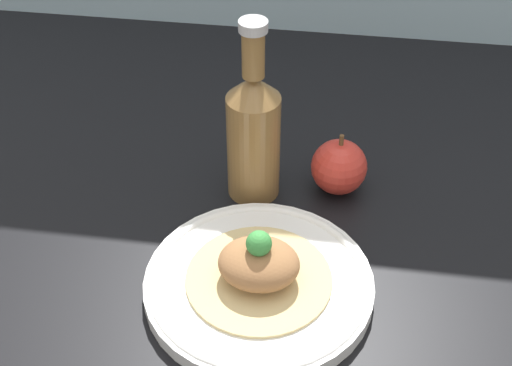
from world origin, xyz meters
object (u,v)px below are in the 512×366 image
plate (259,284)px  plated_food (259,266)px  apple (339,167)px  cider_bottle (253,131)px

plate → plated_food: plated_food is taller
plate → apple: apple is taller
plate → cider_bottle: size_ratio=1.05×
cider_bottle → apple: cider_bottle is taller
plate → plated_food: bearing=0.0°
plated_food → cider_bottle: (-3.10, 17.05, 5.47)cm
cider_bottle → plated_food: bearing=-79.7°
plated_food → apple: size_ratio=1.89×
plate → apple: (7.64, 18.93, 2.46)cm
cider_bottle → plate: bearing=-79.7°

